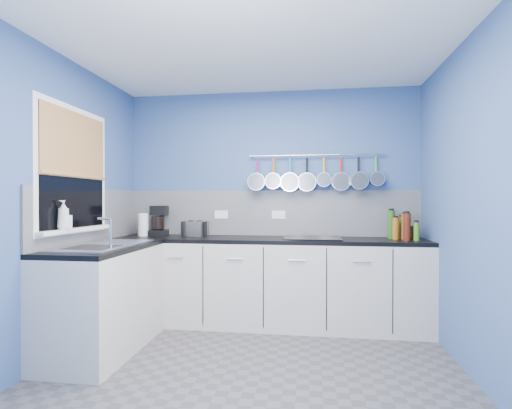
% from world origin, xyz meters
% --- Properties ---
extents(floor, '(3.20, 3.00, 0.02)m').
position_xyz_m(floor, '(0.00, 0.00, -0.01)').
color(floor, '#47474C').
rests_on(floor, ground).
extents(ceiling, '(3.20, 3.00, 0.02)m').
position_xyz_m(ceiling, '(0.00, 0.00, 2.51)').
color(ceiling, white).
rests_on(ceiling, ground).
extents(wall_back, '(3.20, 0.02, 2.50)m').
position_xyz_m(wall_back, '(0.00, 1.51, 1.25)').
color(wall_back, '#38548D').
rests_on(wall_back, ground).
extents(wall_front, '(3.20, 0.02, 2.50)m').
position_xyz_m(wall_front, '(0.00, -1.51, 1.25)').
color(wall_front, '#38548D').
rests_on(wall_front, ground).
extents(wall_left, '(0.02, 3.00, 2.50)m').
position_xyz_m(wall_left, '(-1.61, 0.00, 1.25)').
color(wall_left, '#38548D').
rests_on(wall_left, ground).
extents(wall_right, '(0.02, 3.00, 2.50)m').
position_xyz_m(wall_right, '(1.61, 0.00, 1.25)').
color(wall_right, '#38548D').
rests_on(wall_right, ground).
extents(backsplash_back, '(3.20, 0.02, 0.50)m').
position_xyz_m(backsplash_back, '(0.00, 1.49, 1.15)').
color(backsplash_back, gray).
rests_on(backsplash_back, wall_back).
extents(backsplash_left, '(0.02, 1.80, 0.50)m').
position_xyz_m(backsplash_left, '(-1.59, 0.60, 1.15)').
color(backsplash_left, gray).
rests_on(backsplash_left, wall_left).
extents(cabinet_run_back, '(3.20, 0.60, 0.86)m').
position_xyz_m(cabinet_run_back, '(0.00, 1.20, 0.43)').
color(cabinet_run_back, beige).
rests_on(cabinet_run_back, ground).
extents(worktop_back, '(3.20, 0.60, 0.04)m').
position_xyz_m(worktop_back, '(0.00, 1.20, 0.88)').
color(worktop_back, black).
rests_on(worktop_back, cabinet_run_back).
extents(cabinet_run_left, '(0.60, 1.20, 0.86)m').
position_xyz_m(cabinet_run_left, '(-1.30, 0.30, 0.43)').
color(cabinet_run_left, beige).
rests_on(cabinet_run_left, ground).
extents(worktop_left, '(0.60, 1.20, 0.04)m').
position_xyz_m(worktop_left, '(-1.30, 0.30, 0.88)').
color(worktop_left, black).
rests_on(worktop_left, cabinet_run_left).
extents(window_frame, '(0.01, 1.00, 1.10)m').
position_xyz_m(window_frame, '(-1.58, 0.30, 1.55)').
color(window_frame, white).
rests_on(window_frame, wall_left).
extents(window_glass, '(0.01, 0.90, 1.00)m').
position_xyz_m(window_glass, '(-1.57, 0.30, 1.55)').
color(window_glass, black).
rests_on(window_glass, wall_left).
extents(bamboo_blind, '(0.01, 0.90, 0.55)m').
position_xyz_m(bamboo_blind, '(-1.56, 0.30, 1.77)').
color(bamboo_blind, tan).
rests_on(bamboo_blind, wall_left).
extents(window_sill, '(0.10, 0.98, 0.03)m').
position_xyz_m(window_sill, '(-1.55, 0.30, 1.04)').
color(window_sill, white).
rests_on(window_sill, wall_left).
extents(sink_unit, '(0.50, 0.95, 0.01)m').
position_xyz_m(sink_unit, '(-1.30, 0.30, 0.90)').
color(sink_unit, silver).
rests_on(sink_unit, worktop_left).
extents(mixer_tap, '(0.12, 0.08, 0.26)m').
position_xyz_m(mixer_tap, '(-1.14, 0.12, 1.03)').
color(mixer_tap, silver).
rests_on(mixer_tap, worktop_left).
extents(socket_left, '(0.15, 0.01, 0.09)m').
position_xyz_m(socket_left, '(-0.55, 1.48, 1.13)').
color(socket_left, white).
rests_on(socket_left, backsplash_back).
extents(socket_right, '(0.15, 0.01, 0.09)m').
position_xyz_m(socket_right, '(0.10, 1.48, 1.13)').
color(socket_right, white).
rests_on(socket_right, backsplash_back).
extents(pot_rail, '(1.45, 0.02, 0.02)m').
position_xyz_m(pot_rail, '(0.50, 1.45, 1.78)').
color(pot_rail, silver).
rests_on(pot_rail, wall_back).
extents(soap_bottle_a, '(0.10, 0.10, 0.24)m').
position_xyz_m(soap_bottle_a, '(-1.53, 0.09, 1.17)').
color(soap_bottle_a, white).
rests_on(soap_bottle_a, window_sill).
extents(soap_bottle_b, '(0.10, 0.10, 0.17)m').
position_xyz_m(soap_bottle_b, '(-1.53, 0.11, 1.14)').
color(soap_bottle_b, white).
rests_on(soap_bottle_b, window_sill).
extents(paper_towel, '(0.13, 0.13, 0.25)m').
position_xyz_m(paper_towel, '(-1.36, 1.22, 1.02)').
color(paper_towel, white).
rests_on(paper_towel, worktop_back).
extents(coffee_maker, '(0.21, 0.23, 0.33)m').
position_xyz_m(coffee_maker, '(-1.23, 1.32, 1.07)').
color(coffee_maker, black).
rests_on(coffee_maker, worktop_back).
extents(toaster, '(0.28, 0.22, 0.16)m').
position_xyz_m(toaster, '(-0.80, 1.28, 0.98)').
color(toaster, silver).
rests_on(toaster, worktop_back).
extents(canister, '(0.11, 0.11, 0.14)m').
position_xyz_m(canister, '(-0.74, 1.27, 0.97)').
color(canister, silver).
rests_on(canister, worktop_back).
extents(hob, '(0.58, 0.51, 0.01)m').
position_xyz_m(hob, '(0.47, 1.20, 0.91)').
color(hob, black).
rests_on(hob, worktop_back).
extents(pan_0, '(0.20, 0.11, 0.39)m').
position_xyz_m(pan_0, '(-0.13, 1.44, 1.59)').
color(pan_0, silver).
rests_on(pan_0, pot_rail).
extents(pan_1, '(0.18, 0.10, 0.37)m').
position_xyz_m(pan_1, '(0.05, 1.44, 1.60)').
color(pan_1, silver).
rests_on(pan_1, pot_rail).
extents(pan_2, '(0.21, 0.10, 0.40)m').
position_xyz_m(pan_2, '(0.23, 1.44, 1.58)').
color(pan_2, silver).
rests_on(pan_2, pot_rail).
extents(pan_3, '(0.21, 0.08, 0.40)m').
position_xyz_m(pan_3, '(0.41, 1.44, 1.58)').
color(pan_3, silver).
rests_on(pan_3, pot_rail).
extents(pan_4, '(0.16, 0.09, 0.35)m').
position_xyz_m(pan_4, '(0.59, 1.44, 1.61)').
color(pan_4, silver).
rests_on(pan_4, pot_rail).
extents(pan_5, '(0.20, 0.06, 0.39)m').
position_xyz_m(pan_5, '(0.77, 1.44, 1.59)').
color(pan_5, silver).
rests_on(pan_5, pot_rail).
extents(pan_6, '(0.19, 0.13, 0.38)m').
position_xyz_m(pan_6, '(0.95, 1.44, 1.59)').
color(pan_6, silver).
rests_on(pan_6, pot_rail).
extents(pan_7, '(0.15, 0.12, 0.34)m').
position_xyz_m(pan_7, '(1.14, 1.44, 1.61)').
color(pan_7, silver).
rests_on(pan_7, pot_rail).
extents(condiment_0, '(0.07, 0.07, 0.11)m').
position_xyz_m(condiment_0, '(1.43, 1.32, 0.96)').
color(condiment_0, black).
rests_on(condiment_0, worktop_back).
extents(condiment_1, '(0.06, 0.06, 0.22)m').
position_xyz_m(condiment_1, '(1.36, 1.31, 1.01)').
color(condiment_1, brown).
rests_on(condiment_1, worktop_back).
extents(condiment_2, '(0.07, 0.07, 0.29)m').
position_xyz_m(condiment_2, '(1.26, 1.30, 1.04)').
color(condiment_2, '#265919').
rests_on(condiment_2, worktop_back).
extents(condiment_3, '(0.07, 0.07, 0.11)m').
position_xyz_m(condiment_3, '(1.46, 1.24, 0.96)').
color(condiment_3, black).
rests_on(condiment_3, worktop_back).
extents(condiment_4, '(0.07, 0.07, 0.25)m').
position_xyz_m(condiment_4, '(1.38, 1.23, 1.03)').
color(condiment_4, brown).
rests_on(condiment_4, worktop_back).
extents(condiment_5, '(0.06, 0.06, 0.22)m').
position_xyz_m(condiment_5, '(1.29, 1.22, 1.01)').
color(condiment_5, '#8C5914').
rests_on(condiment_5, worktop_back).
extents(condiment_6, '(0.06, 0.06, 0.18)m').
position_xyz_m(condiment_6, '(1.46, 1.10, 0.99)').
color(condiment_6, '#3F721E').
rests_on(condiment_6, worktop_back).
extents(condiment_7, '(0.07, 0.07, 0.26)m').
position_xyz_m(condiment_7, '(1.37, 1.11, 1.03)').
color(condiment_7, '#4C190C').
rests_on(condiment_7, worktop_back).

